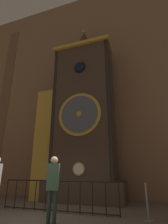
{
  "coord_description": "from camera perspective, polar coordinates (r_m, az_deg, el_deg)",
  "views": [
    {
      "loc": [
        3.17,
        -4.62,
        1.36
      ],
      "look_at": [
        0.21,
        3.95,
        4.45
      ],
      "focal_mm": 28.0,
      "sensor_mm": 36.0,
      "label": 1
    }
  ],
  "objects": [
    {
      "name": "clock_tower",
      "position": [
        9.58,
        -1.77,
        -1.67
      ],
      "size": [
        4.64,
        1.79,
        10.12
      ],
      "color": "#423328",
      "rests_on": "ground_plane"
    },
    {
      "name": "cathedral_back_wall",
      "position": [
        11.88,
        0.59,
        10.63
      ],
      "size": [
        24.0,
        0.32,
        14.42
      ],
      "color": "#846047",
      "rests_on": "ground_plane"
    },
    {
      "name": "stanchion_post",
      "position": [
        6.14,
        20.08,
        -27.42
      ],
      "size": [
        0.28,
        0.28,
        1.04
      ],
      "color": "gray",
      "rests_on": "ground_plane"
    },
    {
      "name": "railing_fence",
      "position": [
        7.03,
        -8.88,
        -25.01
      ],
      "size": [
        4.52,
        0.05,
        1.06
      ],
      "color": "black",
      "rests_on": "ground_plane"
    },
    {
      "name": "visitor_far",
      "position": [
        5.49,
        -10.04,
        -21.49
      ],
      "size": [
        0.39,
        0.31,
        1.79
      ],
      "rotation": [
        0.0,
        0.0,
        0.3
      ],
      "color": "#213427",
      "rests_on": "ground_plane"
    }
  ]
}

